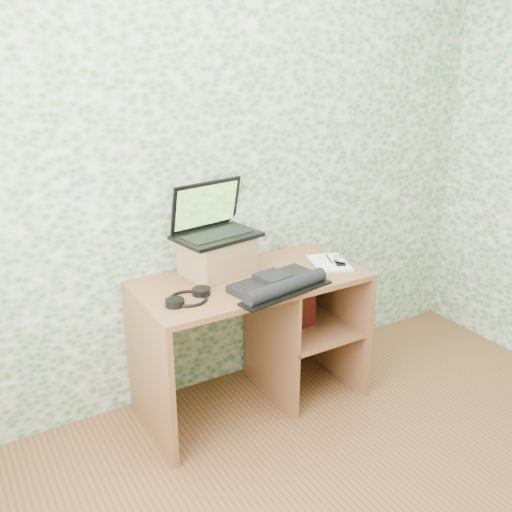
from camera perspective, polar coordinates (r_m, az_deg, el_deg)
wall_back at (r=3.07m, az=-3.45°, el=9.28°), size 3.50×0.00×3.50m
desk at (r=3.14m, az=0.51°, el=-6.27°), size 1.20×0.60×0.75m
riser at (r=3.00m, az=-3.91°, el=0.03°), size 0.37×0.33×0.20m
laptop at (r=2.98m, az=-4.38°, el=3.26°), size 0.46×0.36×0.28m
keyboard at (r=2.82m, az=2.28°, el=-2.84°), size 0.54×0.35×0.07m
headphones at (r=2.73m, az=-6.77°, el=-4.16°), size 0.25×0.23×0.03m
notepad at (r=3.18m, az=7.32°, el=-0.69°), size 0.27×0.32×0.01m
mouse at (r=3.15m, az=8.38°, el=-0.45°), size 0.09×0.11×0.03m
pen at (r=3.21m, az=7.33°, el=-0.28°), size 0.06×0.12×0.01m
red_box at (r=3.19m, az=3.77°, el=-4.78°), size 0.25×0.09×0.29m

